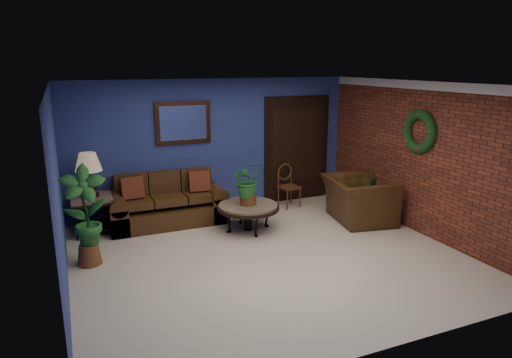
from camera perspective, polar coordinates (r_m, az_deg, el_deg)
name	(u,v)px	position (r m, az deg, el deg)	size (l,w,h in m)	color
floor	(269,257)	(6.84, 1.63, -9.67)	(5.50, 5.50, 0.00)	beige
wall_back	(215,146)	(8.71, -5.20, 4.17)	(5.50, 0.04, 2.50)	navy
wall_left	(58,196)	(5.87, -23.48, -2.00)	(0.04, 5.00, 2.50)	navy
wall_right_brick	(422,159)	(7.96, 20.02, 2.38)	(0.04, 5.00, 2.50)	brown
ceiling	(270,84)	(6.25, 1.80, 11.76)	(5.50, 5.00, 0.02)	silver
crown_molding	(427,86)	(7.80, 20.60, 10.87)	(0.03, 5.00, 0.14)	white
wall_mirror	(183,123)	(8.44, -9.09, 6.95)	(1.02, 0.06, 0.77)	#432413
closet_door	(297,150)	(9.40, 5.10, 3.68)	(1.44, 0.06, 2.18)	black
wreath	(419,131)	(7.88, 19.73, 5.62)	(0.72, 0.72, 0.16)	black
sofa	(167,206)	(8.28, -11.09, -3.38)	(2.02, 0.87, 0.91)	#462B14
coffee_table	(248,208)	(7.74, -1.01, -3.60)	(1.06, 1.06, 0.46)	#534E49
end_table	(92,205)	(8.06, -19.81, -3.10)	(0.69, 0.69, 0.63)	#534E49
table_lamp	(89,170)	(7.91, -20.18, 1.11)	(0.43, 0.43, 0.71)	#432413
side_chair	(288,183)	(9.04, 3.97, -0.44)	(0.41, 0.41, 0.85)	brown
armchair	(359,200)	(8.40, 12.73, -2.52)	(1.21, 1.06, 0.79)	#462B14
coffee_plant	(248,181)	(7.61, -1.02, -0.31)	(0.59, 0.52, 0.73)	brown
floor_plant	(367,196)	(8.52, 13.74, -2.09)	(0.41, 0.35, 0.83)	brown
tall_plant	(85,213)	(6.74, -20.56, -3.96)	(0.64, 0.45, 1.43)	brown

